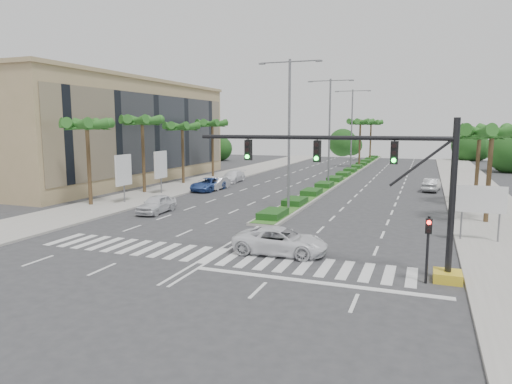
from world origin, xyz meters
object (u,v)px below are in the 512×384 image
Objects in this scene: car_parked_b at (217,183)px; car_parked_d at (233,176)px; car_crossing at (281,241)px; car_parked_a at (156,204)px; car_parked_c at (208,184)px; car_right at (432,185)px.

car_parked_d is (-0.99, 6.54, 0.05)m from car_parked_b.
car_crossing reaches higher than car_parked_b.
car_crossing is (12.71, -7.69, -0.01)m from car_parked_a.
car_parked_a is 0.87× the size of car_parked_d.
car_parked_c is 23.68m from car_right.
car_crossing reaches higher than car_parked_d.
car_crossing is at bearing -33.27° from car_parked_a.
car_parked_d is 0.94× the size of car_crossing.
car_right is at bearing 18.73° from car_parked_b.
car_parked_b is at bearing -83.08° from car_parked_d.
car_parked_d is 32.00m from car_crossing.
car_crossing is 29.41m from car_right.
car_parked_a is 14.09m from car_parked_b.
car_right is (22.81, 0.10, -0.00)m from car_parked_d.
car_parked_c reaches higher than car_parked_b.
car_parked_a is 20.70m from car_parked_d.
car_crossing is at bearing -52.30° from car_parked_c.
car_right is at bearing 21.97° from car_parked_c.
car_parked_d is at bearing 100.39° from car_parked_b.
car_parked_c is (-0.47, -1.37, 0.03)m from car_parked_b.
car_parked_d is at bearing 26.33° from car_crossing.
car_crossing is (15.02, -28.26, 0.01)m from car_parked_d.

